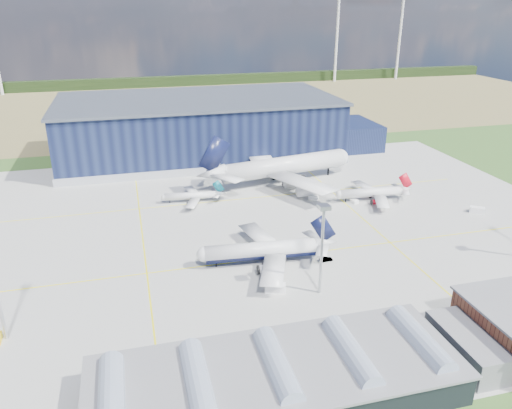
% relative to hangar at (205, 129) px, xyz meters
% --- Properties ---
extents(ground, '(600.00, 600.00, 0.00)m').
position_rel_hangar_xyz_m(ground, '(-2.81, -94.80, -11.62)').
color(ground, '#264D1D').
rests_on(ground, ground).
extents(apron, '(220.00, 160.00, 0.08)m').
position_rel_hangar_xyz_m(apron, '(-2.81, -84.80, -11.59)').
color(apron, gray).
rests_on(apron, ground).
extents(farmland, '(600.00, 220.00, 0.01)m').
position_rel_hangar_xyz_m(farmland, '(-2.81, 125.20, -11.62)').
color(farmland, olive).
rests_on(farmland, ground).
extents(treeline, '(600.00, 8.00, 8.00)m').
position_rel_hangar_xyz_m(treeline, '(-2.81, 205.20, -7.62)').
color(treeline, black).
rests_on(treeline, ground).
extents(hangar, '(145.00, 62.00, 26.10)m').
position_rel_hangar_xyz_m(hangar, '(0.00, 0.00, 0.00)').
color(hangar, black).
rests_on(hangar, ground).
extents(glass_concourse, '(78.00, 23.00, 8.60)m').
position_rel_hangar_xyz_m(glass_concourse, '(-9.26, -154.80, -7.93)').
color(glass_concourse, black).
rests_on(glass_concourse, ground).
extents(light_mast_center, '(2.60, 2.60, 23.00)m').
position_rel_hangar_xyz_m(light_mast_center, '(7.19, -124.80, 3.82)').
color(light_mast_center, '#ABADB1').
rests_on(light_mast_center, ground).
extents(airliner_navy, '(41.72, 40.95, 12.63)m').
position_rel_hangar_xyz_m(airliner_navy, '(-2.66, -107.03, -5.30)').
color(airliner_navy, silver).
rests_on(airliner_navy, ground).
extents(airliner_red, '(31.36, 30.79, 9.45)m').
position_rel_hangar_xyz_m(airliner_red, '(46.83, -72.80, -6.89)').
color(airliner_red, silver).
rests_on(airliner_red, ground).
extents(airliner_widebody, '(75.42, 74.29, 21.18)m').
position_rel_hangar_xyz_m(airliner_widebody, '(23.05, -46.91, -1.02)').
color(airliner_widebody, silver).
rests_on(airliner_widebody, ground).
extents(airliner_regional, '(25.04, 24.60, 7.43)m').
position_rel_hangar_xyz_m(airliner_regional, '(-15.04, -58.05, -7.90)').
color(airliner_regional, silver).
rests_on(airliner_regional, ground).
extents(gse_tug_b, '(2.04, 2.98, 1.27)m').
position_rel_hangar_xyz_m(gse_tug_b, '(7.52, -103.26, -10.98)').
color(gse_tug_b, yellow).
rests_on(gse_tug_b, ground).
extents(gse_van_a, '(5.42, 3.49, 2.18)m').
position_rel_hangar_xyz_m(gse_van_a, '(-3.12, -121.84, -10.52)').
color(gse_van_a, white).
rests_on(gse_van_a, ground).
extents(gse_cart_a, '(2.51, 3.23, 1.25)m').
position_rel_hangar_xyz_m(gse_cart_a, '(40.52, -73.42, -10.99)').
color(gse_cart_a, white).
rests_on(gse_cart_a, ground).
extents(gse_van_b, '(5.00, 4.47, 2.13)m').
position_rel_hangar_xyz_m(gse_van_b, '(76.20, -92.14, -10.55)').
color(gse_van_b, white).
rests_on(gse_van_b, ground).
extents(gse_cart_b, '(4.06, 3.69, 1.46)m').
position_rel_hangar_xyz_m(gse_cart_b, '(27.90, -66.35, -10.88)').
color(gse_cart_b, white).
rests_on(gse_cart_b, ground).
extents(car_a, '(4.09, 2.89, 1.29)m').
position_rel_hangar_xyz_m(car_a, '(41.25, -142.80, -10.97)').
color(car_a, '#99999E').
rests_on(car_a, ground).
extents(car_b, '(3.74, 1.52, 1.21)m').
position_rel_hangar_xyz_m(car_b, '(14.73, -110.54, -11.01)').
color(car_b, '#99999E').
rests_on(car_b, ground).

